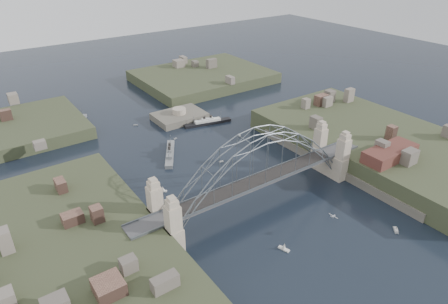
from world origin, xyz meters
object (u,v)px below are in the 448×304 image
(naval_cruiser_near, at_px, (170,153))
(naval_cruiser_far, at_px, (80,122))
(fort_island, at_px, (180,120))
(ocean_liner, at_px, (208,122))
(wharf_shed, at_px, (390,153))
(bridge, at_px, (259,169))

(naval_cruiser_near, height_order, naval_cruiser_far, naval_cruiser_near)
(fort_island, bearing_deg, naval_cruiser_far, 150.97)
(naval_cruiser_near, height_order, ocean_liner, naval_cruiser_near)
(wharf_shed, height_order, naval_cruiser_far, wharf_shed)
(wharf_shed, xyz_separation_m, naval_cruiser_far, (-70.30, 105.25, -9.14))
(fort_island, xyz_separation_m, naval_cruiser_far, (-38.30, 21.25, 1.20))
(wharf_shed, distance_m, ocean_liner, 77.11)
(naval_cruiser_near, relative_size, naval_cruiser_far, 1.26)
(bridge, distance_m, naval_cruiser_far, 95.66)
(naval_cruiser_near, xyz_separation_m, naval_cruiser_far, (-18.71, 48.65, -0.09))
(bridge, bearing_deg, ocean_liner, 71.41)
(wharf_shed, distance_m, naval_cruiser_far, 126.90)
(bridge, bearing_deg, wharf_shed, -17.65)
(ocean_liner, bearing_deg, fort_island, 124.06)
(wharf_shed, height_order, ocean_liner, wharf_shed)
(fort_island, height_order, wharf_shed, wharf_shed)
(fort_island, relative_size, wharf_shed, 1.10)
(fort_island, distance_m, wharf_shed, 90.48)
(bridge, xyz_separation_m, ocean_liner, (19.71, 58.60, -11.51))
(wharf_shed, relative_size, naval_cruiser_far, 1.33)
(wharf_shed, bearing_deg, naval_cruiser_far, 123.74)
(bridge, height_order, naval_cruiser_far, bridge)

